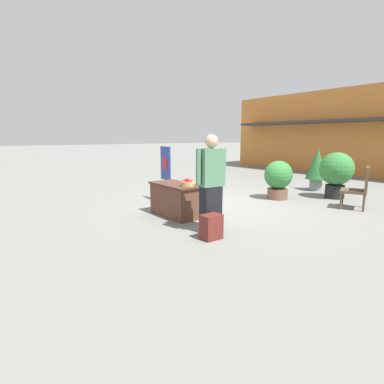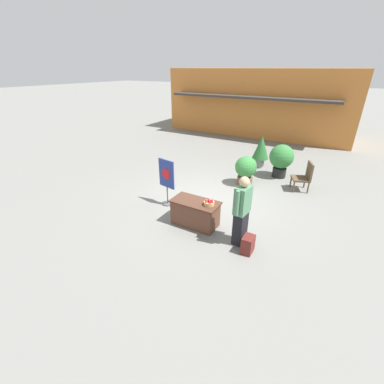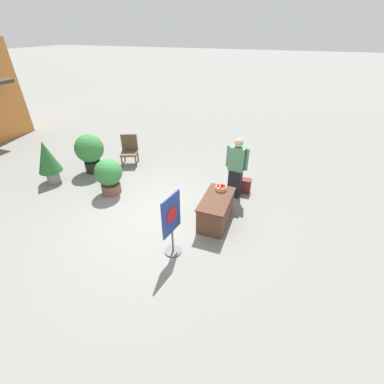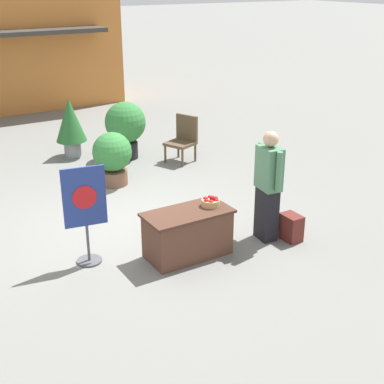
{
  "view_description": "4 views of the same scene",
  "coord_description": "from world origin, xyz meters",
  "px_view_note": "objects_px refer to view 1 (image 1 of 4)",
  "views": [
    {
      "loc": [
        5.56,
        -5.0,
        1.69
      ],
      "look_at": [
        0.34,
        -1.01,
        0.48
      ],
      "focal_mm": 28.0,
      "sensor_mm": 36.0,
      "label": 1
    },
    {
      "loc": [
        3.23,
        -6.56,
        3.86
      ],
      "look_at": [
        -0.15,
        -0.78,
        0.59
      ],
      "focal_mm": 24.0,
      "sensor_mm": 36.0,
      "label": 2
    },
    {
      "loc": [
        -4.58,
        -2.61,
        4.1
      ],
      "look_at": [
        -0.09,
        -0.95,
        1.02
      ],
      "focal_mm": 24.0,
      "sensor_mm": 36.0,
      "label": 3
    },
    {
      "loc": [
        -3.25,
        -7.38,
        3.85
      ],
      "look_at": [
        0.85,
        -0.67,
        0.63
      ],
      "focal_mm": 50.0,
      "sensor_mm": 36.0,
      "label": 4
    }
  ],
  "objects_px": {
    "backpack": "(211,227)",
    "potted_plant_near_left": "(317,166)",
    "apple_basket": "(187,183)",
    "patio_chair": "(359,187)",
    "potted_plant_far_left": "(336,171)",
    "person_visitor": "(211,183)",
    "poster_board": "(166,172)",
    "display_table": "(176,199)",
    "potted_plant_near_right": "(278,178)"
  },
  "relations": [
    {
      "from": "apple_basket",
      "to": "potted_plant_near_left",
      "type": "bearing_deg",
      "value": 92.74
    },
    {
      "from": "apple_basket",
      "to": "poster_board",
      "type": "relative_size",
      "value": 0.19
    },
    {
      "from": "patio_chair",
      "to": "potted_plant_far_left",
      "type": "height_order",
      "value": "potted_plant_far_left"
    },
    {
      "from": "potted_plant_near_left",
      "to": "display_table",
      "type": "bearing_deg",
      "value": -91.56
    },
    {
      "from": "backpack",
      "to": "potted_plant_near_left",
      "type": "xyz_separation_m",
      "value": [
        -1.48,
        5.72,
        0.57
      ]
    },
    {
      "from": "person_visitor",
      "to": "apple_basket",
      "type": "bearing_deg",
      "value": -3.19
    },
    {
      "from": "apple_basket",
      "to": "backpack",
      "type": "relative_size",
      "value": 0.65
    },
    {
      "from": "backpack",
      "to": "patio_chair",
      "type": "relative_size",
      "value": 0.42
    },
    {
      "from": "display_table",
      "to": "apple_basket",
      "type": "distance_m",
      "value": 0.58
    },
    {
      "from": "patio_chair",
      "to": "potted_plant_near_left",
      "type": "xyz_separation_m",
      "value": [
        -1.99,
        1.56,
        0.24
      ]
    },
    {
      "from": "backpack",
      "to": "potted_plant_far_left",
      "type": "distance_m",
      "value": 5.04
    },
    {
      "from": "apple_basket",
      "to": "potted_plant_near_left",
      "type": "relative_size",
      "value": 0.2
    },
    {
      "from": "display_table",
      "to": "potted_plant_far_left",
      "type": "height_order",
      "value": "potted_plant_far_left"
    },
    {
      "from": "display_table",
      "to": "potted_plant_near_left",
      "type": "xyz_separation_m",
      "value": [
        0.14,
        5.31,
        0.43
      ]
    },
    {
      "from": "apple_basket",
      "to": "potted_plant_near_left",
      "type": "xyz_separation_m",
      "value": [
        -0.25,
        5.3,
        0.01
      ]
    },
    {
      "from": "display_table",
      "to": "patio_chair",
      "type": "bearing_deg",
      "value": 60.3
    },
    {
      "from": "person_visitor",
      "to": "patio_chair",
      "type": "xyz_separation_m",
      "value": [
        0.82,
        3.91,
        -0.35
      ]
    },
    {
      "from": "display_table",
      "to": "potted_plant_near_left",
      "type": "distance_m",
      "value": 5.33
    },
    {
      "from": "potted_plant_far_left",
      "to": "potted_plant_near_left",
      "type": "bearing_deg",
      "value": 143.7
    },
    {
      "from": "potted_plant_far_left",
      "to": "poster_board",
      "type": "bearing_deg",
      "value": -121.53
    },
    {
      "from": "poster_board",
      "to": "patio_chair",
      "type": "distance_m",
      "value": 4.7
    },
    {
      "from": "patio_chair",
      "to": "potted_plant_far_left",
      "type": "distance_m",
      "value": 1.31
    },
    {
      "from": "patio_chair",
      "to": "potted_plant_far_left",
      "type": "bearing_deg",
      "value": -62.22
    },
    {
      "from": "display_table",
      "to": "potted_plant_far_left",
      "type": "distance_m",
      "value": 4.73
    },
    {
      "from": "person_visitor",
      "to": "poster_board",
      "type": "height_order",
      "value": "person_visitor"
    },
    {
      "from": "person_visitor",
      "to": "potted_plant_near_right",
      "type": "bearing_deg",
      "value": -65.05
    },
    {
      "from": "poster_board",
      "to": "potted_plant_far_left",
      "type": "distance_m",
      "value": 4.7
    },
    {
      "from": "apple_basket",
      "to": "patio_chair",
      "type": "distance_m",
      "value": 4.13
    },
    {
      "from": "backpack",
      "to": "poster_board",
      "type": "relative_size",
      "value": 0.29
    },
    {
      "from": "potted_plant_near_right",
      "to": "potted_plant_far_left",
      "type": "bearing_deg",
      "value": 56.04
    },
    {
      "from": "apple_basket",
      "to": "poster_board",
      "type": "xyz_separation_m",
      "value": [
        -1.71,
        0.57,
        0.03
      ]
    },
    {
      "from": "person_visitor",
      "to": "poster_board",
      "type": "relative_size",
      "value": 1.2
    },
    {
      "from": "backpack",
      "to": "potted_plant_far_left",
      "type": "bearing_deg",
      "value": 95.48
    },
    {
      "from": "backpack",
      "to": "poster_board",
      "type": "height_order",
      "value": "poster_board"
    },
    {
      "from": "backpack",
      "to": "apple_basket",
      "type": "bearing_deg",
      "value": 161.32
    },
    {
      "from": "display_table",
      "to": "person_visitor",
      "type": "xyz_separation_m",
      "value": [
        1.32,
        -0.17,
        0.54
      ]
    },
    {
      "from": "person_visitor",
      "to": "backpack",
      "type": "bearing_deg",
      "value": 148.0
    },
    {
      "from": "person_visitor",
      "to": "patio_chair",
      "type": "bearing_deg",
      "value": -94.63
    },
    {
      "from": "apple_basket",
      "to": "backpack",
      "type": "xyz_separation_m",
      "value": [
        1.22,
        -0.41,
        -0.56
      ]
    },
    {
      "from": "backpack",
      "to": "patio_chair",
      "type": "distance_m",
      "value": 4.2
    },
    {
      "from": "apple_basket",
      "to": "backpack",
      "type": "distance_m",
      "value": 1.41
    },
    {
      "from": "display_table",
      "to": "backpack",
      "type": "bearing_deg",
      "value": -14.22
    },
    {
      "from": "apple_basket",
      "to": "poster_board",
      "type": "distance_m",
      "value": 1.8
    },
    {
      "from": "poster_board",
      "to": "potted_plant_near_left",
      "type": "relative_size",
      "value": 1.09
    },
    {
      "from": "potted_plant_near_left",
      "to": "potted_plant_near_right",
      "type": "xyz_separation_m",
      "value": [
        0.09,
        -2.09,
        -0.2
      ]
    },
    {
      "from": "display_table",
      "to": "potted_plant_near_right",
      "type": "height_order",
      "value": "potted_plant_near_right"
    },
    {
      "from": "backpack",
      "to": "poster_board",
      "type": "bearing_deg",
      "value": 161.55
    },
    {
      "from": "apple_basket",
      "to": "person_visitor",
      "type": "relative_size",
      "value": 0.16
    },
    {
      "from": "patio_chair",
      "to": "potted_plant_near_right",
      "type": "relative_size",
      "value": 0.96
    },
    {
      "from": "person_visitor",
      "to": "potted_plant_near_left",
      "type": "distance_m",
      "value": 5.6
    }
  ]
}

